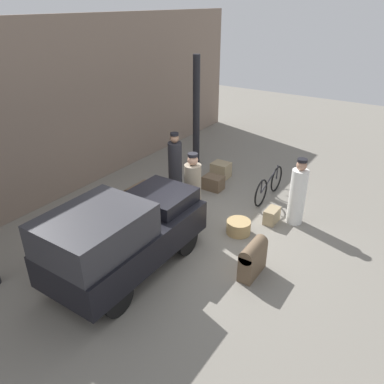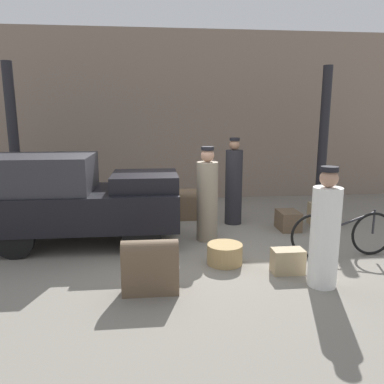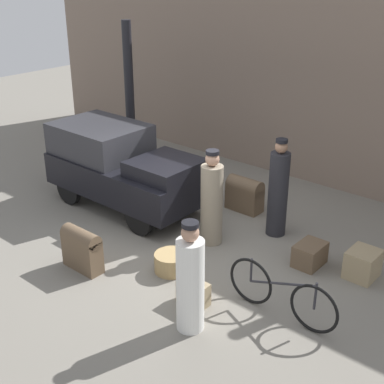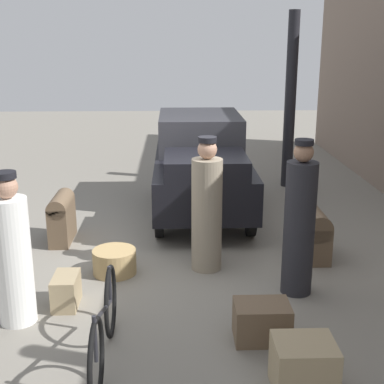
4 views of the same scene
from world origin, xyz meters
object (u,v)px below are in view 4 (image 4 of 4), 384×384
trunk_barrel_dark (313,232)px  trunk_large_brown (66,291)px  truck (201,163)px  wicker_basket (115,261)px  suitcase_small_leather (304,367)px  trunk_wicker_pale (62,216)px  trunk_umber_medium (262,322)px  bicycle (104,327)px  porter_lifting_near_truck (13,256)px  porter_carrying_trunk (299,224)px  porter_standing_middle (207,210)px

trunk_barrel_dark → trunk_large_brown: 3.35m
truck → wicker_basket: (2.46, -1.23, -0.71)m
suitcase_small_leather → trunk_wicker_pale: bearing=-142.6°
trunk_wicker_pale → trunk_large_brown: size_ratio=1.59×
truck → trunk_umber_medium: 4.15m
wicker_basket → suitcase_small_leather: suitcase_small_leather is taller
bicycle → trunk_barrel_dark: size_ratio=2.45×
trunk_wicker_pale → trunk_umber_medium: bearing=42.3°
porter_lifting_near_truck → trunk_barrel_dark: size_ratio=2.28×
wicker_basket → trunk_large_brown: trunk_large_brown is taller
porter_carrying_trunk → trunk_large_brown: (0.26, -2.65, -0.67)m
wicker_basket → suitcase_small_leather: 3.06m
porter_carrying_trunk → trunk_barrel_dark: bearing=156.7°
trunk_wicker_pale → porter_carrying_trunk: bearing=60.5°
bicycle → wicker_basket: size_ratio=3.18×
trunk_umber_medium → trunk_large_brown: bearing=-110.2°
bicycle → trunk_barrel_dark: bearing=133.7°
porter_standing_middle → trunk_wicker_pale: size_ratio=2.38×
wicker_basket → trunk_barrel_dark: size_ratio=0.77×
wicker_basket → porter_carrying_trunk: bearing=74.8°
porter_standing_middle → trunk_barrel_dark: 1.55m
suitcase_small_leather → wicker_basket: bearing=-142.7°
truck → porter_standing_middle: 2.35m
truck → suitcase_small_leather: (4.89, 0.62, -0.64)m
bicycle → porter_carrying_trunk: size_ratio=0.96×
wicker_basket → trunk_large_brown: bearing=-27.8°
porter_carrying_trunk → trunk_large_brown: size_ratio=3.99×
trunk_large_brown → suitcase_small_leather: bearing=55.5°
trunk_large_brown → trunk_umber_medium: bearing=69.8°
porter_carrying_trunk → trunk_umber_medium: (1.02, -0.57, -0.65)m
trunk_barrel_dark → porter_standing_middle: bearing=-78.0°
bicycle → porter_carrying_trunk: bearing=123.7°
porter_carrying_trunk → trunk_large_brown: 2.74m
porter_lifting_near_truck → trunk_barrel_dark: bearing=114.3°
trunk_large_brown → bicycle: bearing=26.9°
porter_lifting_near_truck → trunk_umber_medium: size_ratio=2.98×
wicker_basket → trunk_wicker_pale: (-1.15, -0.88, 0.23)m
truck → porter_standing_middle: (2.35, -0.05, -0.08)m
porter_standing_middle → suitcase_small_leather: 2.69m
trunk_wicker_pale → porter_standing_middle: bearing=63.4°
trunk_wicker_pale → suitcase_small_leather: bearing=37.4°
suitcase_small_leather → trunk_wicker_pale: size_ratio=0.71×
wicker_basket → porter_lifting_near_truck: (1.17, -0.90, 0.59)m
truck → trunk_large_brown: bearing=-26.8°
trunk_umber_medium → trunk_large_brown: 2.21m
porter_lifting_near_truck → wicker_basket: bearing=142.7°
truck → porter_carrying_trunk: 3.21m
porter_carrying_trunk → trunk_barrel_dark: 1.21m
wicker_basket → trunk_wicker_pale: bearing=-142.4°
trunk_umber_medium → trunk_barrel_dark: trunk_barrel_dark is taller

